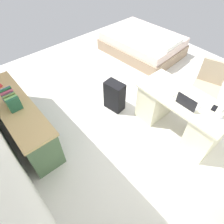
{
  "coord_description": "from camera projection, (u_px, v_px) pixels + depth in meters",
  "views": [
    {
      "loc": [
        -2.06,
        2.21,
        2.79
      ],
      "look_at": [
        -0.53,
        0.89,
        0.6
      ],
      "focal_mm": 31.68,
      "sensor_mm": 36.0,
      "label": 1
    }
  ],
  "objects": [
    {
      "name": "bed",
      "position": [
        143.0,
        44.0,
        5.08
      ],
      "size": [
        2.01,
        1.56,
        0.58
      ],
      "color": "gray",
      "rests_on": "ground_plane"
    },
    {
      "name": "office_chair",
      "position": [
        205.0,
        89.0,
        3.61
      ],
      "size": [
        0.58,
        0.58,
        0.94
      ],
      "color": "black",
      "rests_on": "ground_plane"
    },
    {
      "name": "desk_lamp",
      "position": [
        224.0,
        104.0,
        2.53
      ],
      "size": [
        0.16,
        0.11,
        0.34
      ],
      "color": "silver",
      "rests_on": "desk"
    },
    {
      "name": "desk",
      "position": [
        179.0,
        114.0,
        3.24
      ],
      "size": [
        1.44,
        0.67,
        0.74
      ],
      "color": "beige",
      "rests_on": "ground_plane"
    },
    {
      "name": "laptop",
      "position": [
        188.0,
        103.0,
        2.84
      ],
      "size": [
        0.31,
        0.22,
        0.21
      ],
      "color": "silver",
      "rests_on": "desk"
    },
    {
      "name": "ground_plane",
      "position": [
        128.0,
        97.0,
        4.08
      ],
      "size": [
        5.71,
        5.71,
        0.0
      ],
      "primitive_type": "plane",
      "color": "silver"
    },
    {
      "name": "cell_phone_near_laptop",
      "position": [
        214.0,
        108.0,
        2.83
      ],
      "size": [
        0.09,
        0.15,
        0.01
      ],
      "primitive_type": "cube",
      "rotation": [
        0.0,
        0.0,
        0.18
      ],
      "color": "black",
      "rests_on": "desk"
    },
    {
      "name": "book_row",
      "position": [
        11.0,
        100.0,
        2.81
      ],
      "size": [
        0.31,
        0.17,
        0.24
      ],
      "color": "#255B3F",
      "rests_on": "credenza"
    },
    {
      "name": "computer_mouse",
      "position": [
        174.0,
        94.0,
        3.01
      ],
      "size": [
        0.06,
        0.1,
        0.03
      ],
      "primitive_type": "ellipsoid",
      "rotation": [
        0.0,
        0.0,
        0.01
      ],
      "color": "white",
      "rests_on": "desk"
    },
    {
      "name": "credenza",
      "position": [
        22.0,
        121.0,
        3.17
      ],
      "size": [
        1.8,
        0.48,
        0.73
      ],
      "color": "#4C6B47",
      "rests_on": "ground_plane"
    },
    {
      "name": "suitcase_black",
      "position": [
        115.0,
        96.0,
        3.66
      ],
      "size": [
        0.39,
        0.27,
        0.59
      ],
      "primitive_type": "cube",
      "rotation": [
        0.0,
        0.0,
        0.16
      ],
      "color": "black",
      "rests_on": "ground_plane"
    }
  ]
}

